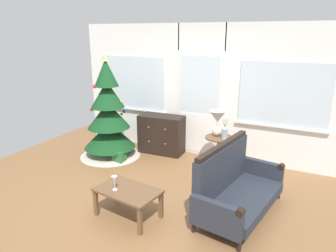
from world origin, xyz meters
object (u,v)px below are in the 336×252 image
table_lamp (217,120)px  coffee_table (128,193)px  flower_vase (224,132)px  christmas_tree (109,120)px  side_table (219,147)px  wine_glass (114,180)px  dresser_cabinet (162,134)px  settee_sofa (234,186)px  gift_box (119,156)px

table_lamp → coffee_table: table_lamp is taller
flower_vase → coffee_table: 1.98m
coffee_table → christmas_tree: bearing=132.2°
side_table → wine_glass: side_table is taller
christmas_tree → table_lamp: (2.12, 0.21, 0.22)m
dresser_cabinet → side_table: (1.34, -0.44, 0.09)m
settee_sofa → christmas_tree: bearing=161.3°
christmas_tree → wine_glass: bearing=-51.9°
side_table → coffee_table: size_ratio=0.74×
settee_sofa → gift_box: 2.51m
christmas_tree → coffee_table: size_ratio=2.20×
table_lamp → coffee_table: 2.06m
christmas_tree → gift_box: bearing=-29.3°
side_table → flower_vase: size_ratio=1.90×
dresser_cabinet → gift_box: (-0.50, -0.80, -0.28)m
side_table → gift_box: 1.91m
flower_vase → wine_glass: 2.08m
christmas_tree → table_lamp: christmas_tree is taller
settee_sofa → wine_glass: settee_sofa is taller
flower_vase → wine_glass: (-0.91, -1.85, -0.24)m
christmas_tree → gift_box: (0.34, -0.19, -0.62)m
settee_sofa → table_lamp: bearing=118.4°
settee_sofa → flower_vase: 1.20m
coffee_table → gift_box: (-1.17, 1.47, -0.23)m
settee_sofa → gift_box: (-2.39, 0.73, -0.27)m
coffee_table → wine_glass: bearing=-151.0°
wine_glass → settee_sofa: bearing=31.1°
flower_vase → gift_box: size_ratio=1.60×
christmas_tree → dresser_cabinet: christmas_tree is taller
side_table → gift_box: bearing=-168.9°
settee_sofa → flower_vase: (-0.45, 1.03, 0.41)m
side_table → table_lamp: 0.48m
dresser_cabinet → side_table: bearing=-18.2°
side_table → flower_vase: (0.10, -0.06, 0.31)m
dresser_cabinet → settee_sofa: size_ratio=0.55×
side_table → gift_box: size_ratio=3.04×
christmas_tree → settee_sofa: 2.91m
side_table → settee_sofa: bearing=-63.2°
side_table → wine_glass: size_ratio=3.42×
table_lamp → flower_vase: 0.25m
christmas_tree → wine_glass: (1.37, -1.75, -0.19)m
dresser_cabinet → coffee_table: size_ratio=1.01×
christmas_tree → settee_sofa: bearing=-18.7°
flower_vase → gift_box: flower_vase is taller
settee_sofa → gift_box: bearing=163.0°
flower_vase → gift_box: 2.08m
wine_glass → gift_box: 1.91m
coffee_table → dresser_cabinet: bearing=106.4°
side_table → dresser_cabinet: bearing=161.8°
side_table → coffee_table: (-0.67, -1.83, -0.13)m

